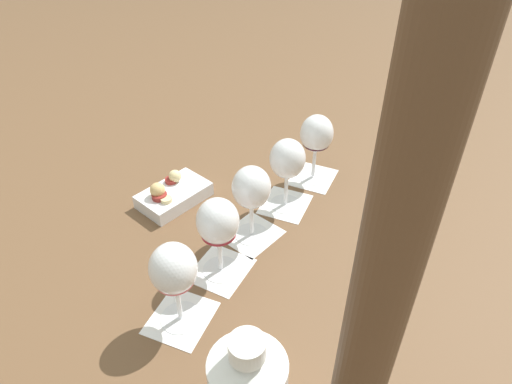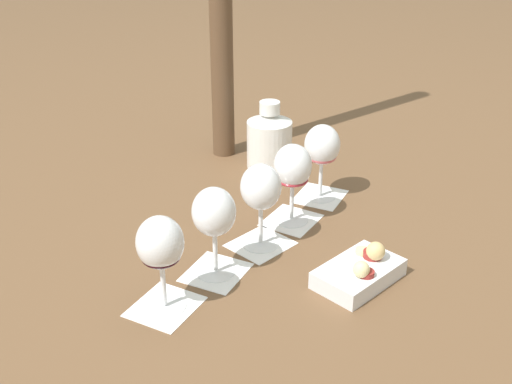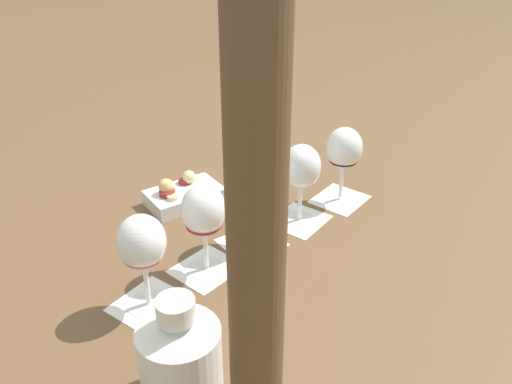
% 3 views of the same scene
% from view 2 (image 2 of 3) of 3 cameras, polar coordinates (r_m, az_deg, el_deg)
% --- Properties ---
extents(ground_plane, '(8.00, 8.00, 0.00)m').
position_cam_2_polar(ground_plane, '(1.29, 0.09, -4.73)').
color(ground_plane, brown).
extents(tasting_card_0, '(0.15, 0.15, 0.00)m').
position_cam_2_polar(tasting_card_0, '(1.49, 5.68, -0.38)').
color(tasting_card_0, white).
rests_on(tasting_card_0, ground_plane).
extents(tasting_card_1, '(0.15, 0.15, 0.00)m').
position_cam_2_polar(tasting_card_1, '(1.38, 3.15, -2.50)').
color(tasting_card_1, white).
rests_on(tasting_card_1, ground_plane).
extents(tasting_card_2, '(0.15, 0.15, 0.00)m').
position_cam_2_polar(tasting_card_2, '(1.29, 0.41, -4.66)').
color(tasting_card_2, white).
rests_on(tasting_card_2, ground_plane).
extents(tasting_card_3, '(0.15, 0.15, 0.00)m').
position_cam_2_polar(tasting_card_3, '(1.21, -3.59, -7.12)').
color(tasting_card_3, white).
rests_on(tasting_card_3, ground_plane).
extents(tasting_card_4, '(0.15, 0.15, 0.00)m').
position_cam_2_polar(tasting_card_4, '(1.13, -8.09, -10.03)').
color(tasting_card_4, white).
rests_on(tasting_card_4, ground_plane).
extents(wine_glass_0, '(0.08, 0.08, 0.17)m').
position_cam_2_polar(wine_glass_0, '(1.44, 5.89, 3.86)').
color(wine_glass_0, white).
rests_on(wine_glass_0, tasting_card_0).
extents(wine_glass_1, '(0.08, 0.08, 0.17)m').
position_cam_2_polar(wine_glass_1, '(1.33, 3.27, 2.01)').
color(wine_glass_1, white).
rests_on(wine_glass_1, tasting_card_1).
extents(wine_glass_2, '(0.08, 0.08, 0.17)m').
position_cam_2_polar(wine_glass_2, '(1.24, 0.43, 0.06)').
color(wine_glass_2, white).
rests_on(wine_glass_2, tasting_card_2).
extents(wine_glass_3, '(0.08, 0.08, 0.17)m').
position_cam_2_polar(wine_glass_3, '(1.15, -3.75, -2.17)').
color(wine_glass_3, white).
rests_on(wine_glass_3, tasting_card_3).
extents(wine_glass_4, '(0.08, 0.08, 0.17)m').
position_cam_2_polar(wine_glass_4, '(1.07, -8.49, -4.89)').
color(wine_glass_4, white).
rests_on(wine_glass_4, tasting_card_4).
extents(ceramic_vase, '(0.11, 0.11, 0.17)m').
position_cam_2_polar(ceramic_vase, '(1.61, 1.20, 4.74)').
color(ceramic_vase, white).
rests_on(ceramic_vase, ground_plane).
extents(snack_dish, '(0.18, 0.19, 0.07)m').
position_cam_2_polar(snack_dish, '(1.19, 9.25, -6.97)').
color(snack_dish, silver).
rests_on(snack_dish, ground_plane).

